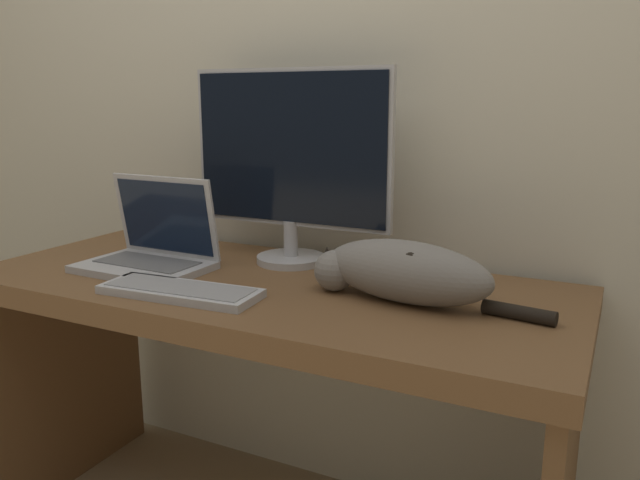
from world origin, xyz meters
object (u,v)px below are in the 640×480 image
object	(u,v)px
external_keyboard	(180,291)
cat	(401,270)
monitor	(290,161)
laptop	(151,251)

from	to	relation	value
external_keyboard	cat	size ratio (longest dim) A/B	0.71
monitor	laptop	xyz separation A→B (m)	(-0.32, -0.23, -0.24)
laptop	cat	size ratio (longest dim) A/B	0.61
external_keyboard	cat	distance (m)	0.53
external_keyboard	cat	xyz separation A→B (m)	(0.49, 0.19, 0.06)
laptop	cat	bearing A→B (deg)	3.96
laptop	cat	world-z (taller)	laptop
laptop	cat	xyz separation A→B (m)	(0.72, 0.03, 0.02)
monitor	external_keyboard	bearing A→B (deg)	-102.53
external_keyboard	laptop	bearing A→B (deg)	140.72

